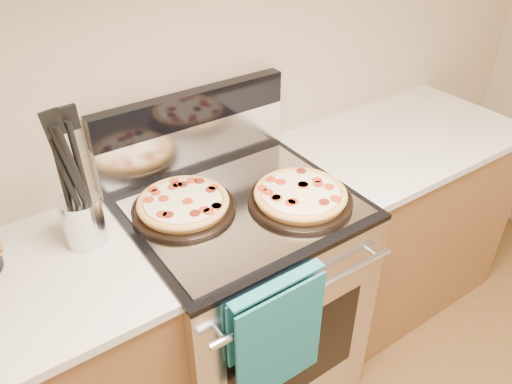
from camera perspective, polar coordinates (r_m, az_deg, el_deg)
wall_back at (r=1.79m, az=-8.46°, el=15.50°), size 4.00×0.00×4.00m
range_body at (r=2.02m, az=-1.55°, el=-12.22°), size 0.76×0.68×0.90m
oven_window at (r=1.85m, az=4.50°, el=-18.41°), size 0.56×0.01×0.40m
cooktop at (r=1.72m, az=-1.79°, el=-1.61°), size 0.76×0.68×0.02m
backsplash_lower at (r=1.89m, az=-7.04°, el=5.41°), size 0.76×0.06×0.18m
backsplash_upper at (r=1.82m, az=-7.37°, el=9.54°), size 0.76×0.06×0.12m
oven_handle at (r=1.56m, az=6.02°, el=-11.56°), size 0.70×0.03×0.03m
dish_towel at (r=1.58m, az=2.33°, el=-15.91°), size 0.32×0.05×0.42m
foil_sheet at (r=1.69m, az=-1.24°, el=-1.75°), size 0.70×0.55×0.01m
cabinet_right at (r=2.50m, az=15.11°, el=-3.16°), size 1.00×0.62×0.88m
countertop_right at (r=2.27m, az=16.82°, el=6.01°), size 1.02×0.64×0.03m
pepperoni_pizza_back at (r=1.67m, az=-8.30°, el=-1.43°), size 0.45×0.45×0.05m
pepperoni_pizza_front at (r=1.70m, az=5.10°, el=-0.49°), size 0.36×0.36×0.05m
utensil_crock at (r=1.61m, az=-19.14°, el=-3.09°), size 0.14×0.14×0.16m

